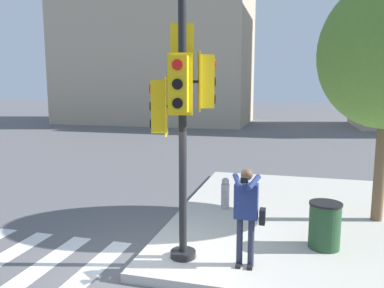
% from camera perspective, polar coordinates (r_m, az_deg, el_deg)
% --- Properties ---
extents(ground_plane, '(160.00, 160.00, 0.00)m').
position_cam_1_polar(ground_plane, '(7.06, -5.08, -18.95)').
color(ground_plane, '#5B5B5E').
extents(sidewalk_corner, '(8.00, 8.00, 0.17)m').
position_cam_1_polar(sidewalk_corner, '(9.98, 22.13, -10.65)').
color(sidewalk_corner, '#BCB7AD').
rests_on(sidewalk_corner, ground_plane).
extents(traffic_signal_pole, '(1.13, 1.14, 4.92)m').
position_cam_1_polar(traffic_signal_pole, '(6.52, -1.55, 6.62)').
color(traffic_signal_pole, black).
rests_on(traffic_signal_pole, sidewalk_corner).
extents(person_photographer, '(0.58, 0.54, 1.73)m').
position_cam_1_polar(person_photographer, '(6.58, 8.35, -9.71)').
color(person_photographer, black).
rests_on(person_photographer, sidewalk_corner).
extents(fire_hydrant, '(0.21, 0.27, 0.81)m').
position_cam_1_polar(fire_hydrant, '(9.75, 5.08, -7.50)').
color(fire_hydrant, '#99999E').
rests_on(fire_hydrant, sidewalk_corner).
extents(trash_bin, '(0.62, 0.62, 0.91)m').
position_cam_1_polar(trash_bin, '(7.84, 19.57, -11.58)').
color(trash_bin, '#234728').
rests_on(trash_bin, sidewalk_corner).
extents(building_left, '(17.61, 10.07, 13.61)m').
position_cam_1_polar(building_left, '(36.77, -5.36, 14.02)').
color(building_left, tan).
rests_on(building_left, ground_plane).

